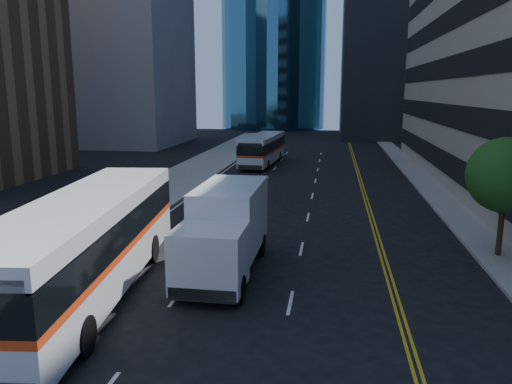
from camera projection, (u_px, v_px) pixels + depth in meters
ground at (268, 328)px, 15.21m from camera, size 160.00×160.00×0.00m
sidewalk_west at (181, 178)px, 40.98m from camera, size 5.00×90.00×0.15m
sidewalk_east at (427, 185)px, 38.08m from camera, size 2.00×90.00×0.15m
midrise_west at (110, 12)px, 66.28m from camera, size 18.00×18.00×35.00m
street_tree at (506, 175)px, 20.90m from camera, size 3.20×3.20×5.10m
bus_front at (87, 243)px, 17.34m from camera, size 4.54×13.94×3.53m
bus_rear at (263, 149)px, 49.07m from camera, size 3.22×11.35×2.89m
box_truck at (225, 229)px, 19.55m from camera, size 2.49×7.08×3.38m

